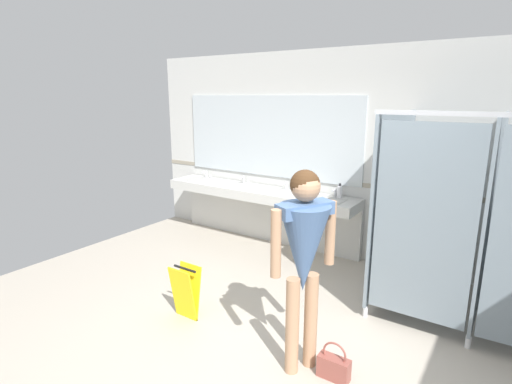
# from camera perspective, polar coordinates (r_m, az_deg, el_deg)

# --- Properties ---
(ground_plane) EXTENTS (7.36, 5.76, 0.10)m
(ground_plane) POSITION_cam_1_polar(r_m,az_deg,el_deg) (3.70, 1.60, -23.92)
(ground_plane) COLOR #B2A899
(wall_back) EXTENTS (7.36, 0.12, 2.81)m
(wall_back) POSITION_cam_1_polar(r_m,az_deg,el_deg) (5.41, 16.88, 4.59)
(wall_back) COLOR silver
(wall_back) RESTS_ON ground_plane
(wall_back_tile_band) EXTENTS (7.36, 0.01, 0.06)m
(wall_back_tile_band) POSITION_cam_1_polar(r_m,az_deg,el_deg) (5.42, 16.41, 0.79)
(wall_back_tile_band) COLOR #9E937F
(wall_back_tile_band) RESTS_ON wall_back
(vanity_counter) EXTENTS (3.06, 0.55, 0.98)m
(vanity_counter) POSITION_cam_1_polar(r_m,az_deg,el_deg) (6.01, 0.66, -1.47)
(vanity_counter) COLOR silver
(vanity_counter) RESTS_ON ground_plane
(mirror_panel) EXTENTS (2.96, 0.02, 1.19)m
(mirror_panel) POSITION_cam_1_polar(r_m,az_deg,el_deg) (6.00, 1.73, 7.98)
(mirror_panel) COLOR silver
(mirror_panel) RESTS_ON wall_back
(bathroom_stalls) EXTENTS (1.94, 1.44, 2.08)m
(bathroom_stalls) POSITION_cam_1_polar(r_m,az_deg,el_deg) (4.28, 30.32, -3.39)
(bathroom_stalls) COLOR gray
(bathroom_stalls) RESTS_ON ground_plane
(person_standing) EXTENTS (0.54, 0.54, 1.67)m
(person_standing) POSITION_cam_1_polar(r_m,az_deg,el_deg) (3.12, 6.86, -7.96)
(person_standing) COLOR tan
(person_standing) RESTS_ON ground_plane
(handbag) EXTENTS (0.26, 0.10, 0.32)m
(handbag) POSITION_cam_1_polar(r_m,az_deg,el_deg) (3.51, 11.08, -23.33)
(handbag) COLOR #934C42
(handbag) RESTS_ON ground_plane
(soap_dispenser) EXTENTS (0.07, 0.07, 0.20)m
(soap_dispenser) POSITION_cam_1_polar(r_m,az_deg,el_deg) (5.45, 11.89, 0.07)
(soap_dispenser) COLOR white
(soap_dispenser) RESTS_ON vanity_counter
(wet_floor_sign) EXTENTS (0.28, 0.19, 0.55)m
(wet_floor_sign) POSITION_cam_1_polar(r_m,az_deg,el_deg) (4.19, -10.03, -13.86)
(wet_floor_sign) COLOR yellow
(wet_floor_sign) RESTS_ON ground_plane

